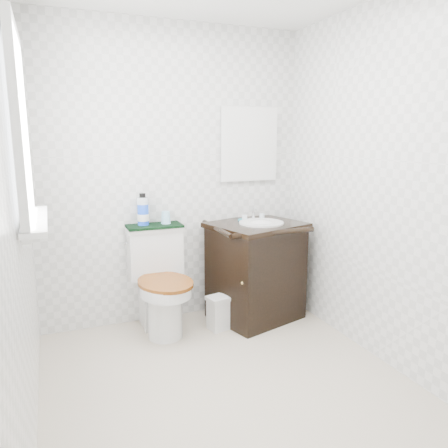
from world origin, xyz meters
TOP-DOWN VIEW (x-y plane):
  - floor at (0.00, 0.00)m, footprint 2.40×2.40m
  - wall_back at (0.00, 1.20)m, footprint 2.40×0.00m
  - wall_front at (0.00, -1.20)m, footprint 2.40×0.00m
  - wall_left at (-1.10, 0.00)m, footprint 0.00×2.40m
  - wall_right at (1.10, 0.00)m, footprint 0.00×2.40m
  - window at (-1.07, 0.25)m, footprint 0.02×0.70m
  - mirror at (0.66, 1.18)m, footprint 0.50×0.02m
  - toilet at (-0.20, 0.97)m, footprint 0.46×0.66m
  - vanity at (0.61, 0.90)m, footprint 0.84×0.77m
  - trash_bin at (0.24, 0.80)m, footprint 0.22×0.19m
  - towel at (-0.20, 1.09)m, footprint 0.43×0.22m
  - mouthwash_bottle at (-0.28, 1.12)m, footprint 0.09×0.09m
  - cup at (-0.10, 1.11)m, footprint 0.08×0.08m
  - soap_bar at (0.54, 1.04)m, footprint 0.08×0.05m

SIDE VIEW (x-z plane):
  - floor at x=0.00m, z-range 0.00..0.00m
  - trash_bin at x=0.24m, z-range 0.00..0.28m
  - toilet at x=-0.20m, z-range -0.05..0.76m
  - vanity at x=0.61m, z-range -0.03..0.89m
  - towel at x=-0.20m, z-range 0.81..0.83m
  - soap_bar at x=0.54m, z-range 0.82..0.84m
  - cup at x=-0.10m, z-range 0.83..0.93m
  - mouthwash_bottle at x=-0.28m, z-range 0.82..1.07m
  - wall_back at x=0.00m, z-range 0.00..2.40m
  - wall_front at x=0.00m, z-range 0.00..2.40m
  - wall_left at x=-1.10m, z-range 0.00..2.40m
  - wall_right at x=1.10m, z-range 0.00..2.40m
  - mirror at x=0.66m, z-range 1.15..1.75m
  - window at x=-1.07m, z-range 1.10..2.00m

